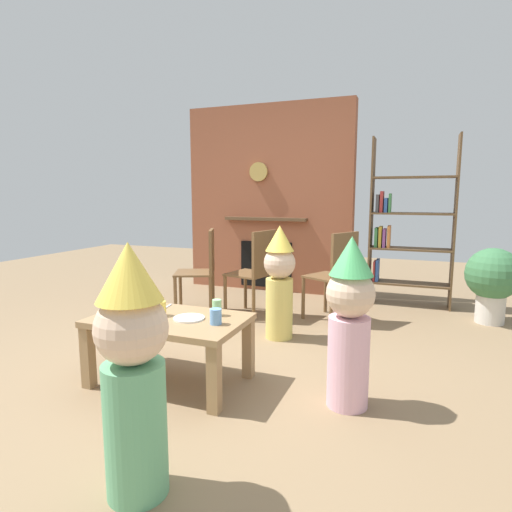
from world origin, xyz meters
The scene contains 18 objects.
ground_plane centered at (0.00, 0.00, 0.00)m, with size 12.00×12.00×0.00m, color #846B4C.
brick_fireplace_feature centered at (-0.52, 2.60, 1.19)m, with size 2.20×0.28×2.40m.
bookshelf centered at (1.18, 2.40, 0.89)m, with size 0.90×0.28×1.90m.
coffee_table centered at (-0.19, -0.31, 0.38)m, with size 1.01×0.61×0.45m.
paper_cup_near_left centered at (0.08, -0.16, 0.51)m, with size 0.06×0.06×0.11m, color #8CD18C.
paper_cup_near_right centered at (-0.27, -0.30, 0.50)m, with size 0.08×0.08×0.10m, color #F2CC4C.
paper_cup_center centered at (0.16, -0.34, 0.50)m, with size 0.07×0.07×0.10m, color #669EE0.
paper_plate_front centered at (-0.54, -0.37, 0.46)m, with size 0.20×0.20×0.01m, color white.
paper_plate_rear centered at (-0.05, -0.30, 0.46)m, with size 0.20×0.20×0.01m, color white.
birthday_cake_slice centered at (-0.58, -0.14, 0.49)m, with size 0.10×0.10×0.07m, color #EAC68C.
table_fork centered at (-0.35, -0.11, 0.46)m, with size 0.15×0.02×0.01m, color silver.
child_with_cone_hat centered at (0.26, -1.28, 0.57)m, with size 0.30×0.30×1.08m.
child_in_pink centered at (0.97, -0.21, 0.54)m, with size 0.28×0.28×1.03m.
child_by_the_chairs centered at (0.22, 0.80, 0.53)m, with size 0.28×0.28×1.00m.
dining_chair_left centered at (-0.78, 1.25, 0.51)m, with size 0.52×0.52×0.90m.
dining_chair_middle centered at (-0.21, 1.34, 0.51)m, with size 0.48×0.48×0.90m.
dining_chair_right centered at (0.59, 1.47, 0.51)m, with size 0.54×0.54×0.90m.
potted_plant_tall centered at (2.03, 1.96, 0.45)m, with size 0.51×0.51×0.75m.
Camera 1 is at (1.31, -2.61, 1.26)m, focal length 29.33 mm.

